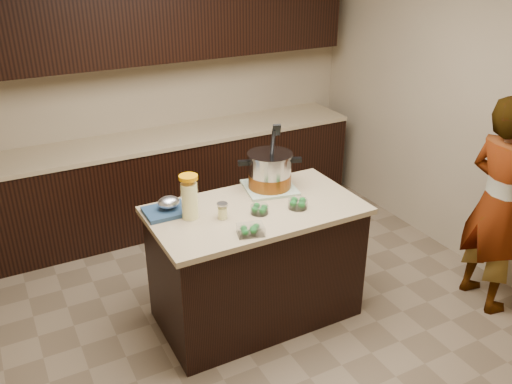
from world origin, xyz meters
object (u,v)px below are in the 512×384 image
stock_pot (270,173)px  person (499,205)px  island (256,263)px  lemonade_pitcher (190,199)px

stock_pot → person: size_ratio=0.29×
island → lemonade_pitcher: lemonade_pitcher is taller
island → person: bearing=-21.5°
stock_pot → person: 1.68m
island → stock_pot: 0.66m
stock_pot → person: person is taller
lemonade_pitcher → person: bearing=-19.1°
island → stock_pot: size_ratio=3.10×
lemonade_pitcher → person: person is taller
island → person: 1.81m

